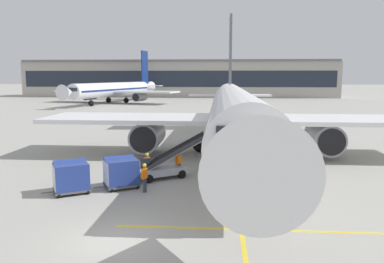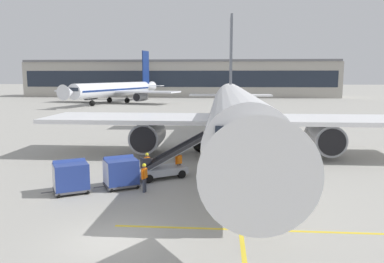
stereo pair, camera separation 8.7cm
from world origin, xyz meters
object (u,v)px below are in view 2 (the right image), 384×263
Objects in this scene: ground_crew_by_loader at (179,161)px; safety_cone_engine_keepout at (160,163)px; parked_airplane at (235,113)px; baggage_cart_lead at (121,172)px; ground_crew_by_carts at (147,164)px; safety_cone_wingtip at (134,160)px; baggage_cart_second at (71,176)px; ground_crew_marshaller at (144,176)px; belt_loader at (164,165)px; distant_airplane at (116,90)px; ground_crew_wingwalker at (114,172)px.

ground_crew_by_loader is 2.49× the size of safety_cone_engine_keepout.
baggage_cart_lead is at bearing -124.85° from parked_airplane.
ground_crew_by_carts is 2.64× the size of safety_cone_wingtip.
parked_airplane reaches higher than baggage_cart_second.
baggage_cart_second is 1.58× the size of ground_crew_marshaller.
belt_loader is 73.50m from distant_airplane.
ground_crew_by_loader and ground_crew_by_carts have the same top height.
ground_crew_by_carts reaches higher than safety_cone_wingtip.
ground_crew_wingwalker is at bearing -125.92° from parked_airplane.
ground_crew_by_loader is (0.92, 0.52, 0.15)m from belt_loader.
parked_airplane is 1.05× the size of distant_airplane.
baggage_cart_second is at bearing -153.92° from ground_crew_wingwalker.
ground_crew_by_loader is (5.90, 4.31, -0.00)m from baggage_cart_second.
distant_airplane reaches higher than belt_loader.
safety_cone_engine_keepout is at bearing 57.11° from baggage_cart_second.
parked_airplane is 25.00× the size of ground_crew_wingwalker.
ground_crew_marshaller is (-1.61, -3.89, 0.00)m from ground_crew_by_loader.
baggage_cart_lead is 1.00× the size of baggage_cart_second.
ground_crew_marshaller is at bearing -101.49° from belt_loader.
safety_cone_engine_keepout is at bearing 70.12° from ground_crew_wingwalker.
baggage_cart_second is (-2.66, -1.26, 0.00)m from baggage_cart_lead.
safety_cone_wingtip is at bearing 95.91° from baggage_cart_lead.
ground_crew_wingwalker is (-1.61, -2.36, 0.00)m from ground_crew_by_carts.
safety_cone_engine_keepout is (1.55, 5.25, -0.66)m from baggage_cart_lead.
safety_cone_wingtip is 0.02× the size of distant_airplane.
distant_airplane is at bearing 108.98° from ground_crew_by_loader.
parked_airplane is at bearing 53.63° from ground_crew_by_carts.
baggage_cart_lead is at bearing 153.00° from ground_crew_marshaller.
ground_crew_wingwalker is at bearing -135.43° from belt_loader.
ground_crew_by_loader is at bearing 22.62° from ground_crew_by_carts.
distant_airplane is at bearing 106.76° from safety_cone_wingtip.
ground_crew_wingwalker is at bearing -74.45° from distant_airplane.
safety_cone_wingtip is (-2.26, 6.92, -0.68)m from ground_crew_marshaller.
ground_crew_by_loader is at bearing 43.30° from baggage_cart_lead.
baggage_cart_second is 2.51m from ground_crew_wingwalker.
ground_crew_marshaller is at bearing -112.45° from ground_crew_by_loader.
baggage_cart_second is 7.65m from safety_cone_wingtip.
baggage_cart_second is (-9.97, -11.75, -2.64)m from parked_airplane.
belt_loader is 2.87m from safety_cone_engine_keepout.
safety_cone_wingtip is (2.03, 7.34, -0.68)m from baggage_cart_second.
ground_crew_marshaller is at bearing -71.87° from safety_cone_wingtip.
parked_airplane is 15.64m from baggage_cart_second.
safety_cone_wingtip is (-0.22, 6.24, -0.68)m from ground_crew_wingwalker.
ground_crew_by_loader is at bearing -52.38° from safety_cone_engine_keepout.
distant_airplane is at bearing 107.26° from ground_crew_by_carts.
ground_crew_by_loader is 0.04× the size of distant_airplane.
parked_airplane reaches higher than ground_crew_by_carts.
ground_crew_by_carts is 4.34m from safety_cone_wingtip.
baggage_cart_second is at bearing -138.14° from ground_crew_by_carts.
ground_crew_by_loader is 4.86m from ground_crew_wingwalker.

